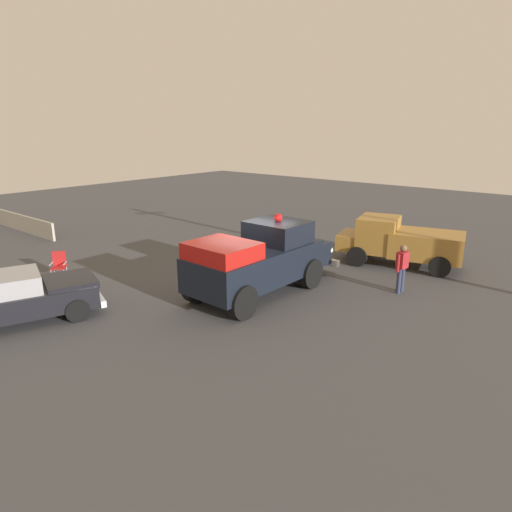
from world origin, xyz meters
The scene contains 8 objects.
ground_plane centered at (0.00, 0.00, 0.00)m, with size 60.00×60.00×0.00m, color #424244.
vintage_fire_truck centered at (-0.69, 0.18, 1.20)m, with size 2.42×6.00×2.59m.
classic_hot_rod centered at (3.19, 6.40, 0.75)m, with size 3.22×4.73×1.46m.
parked_pickup centered at (-3.02, -5.85, 0.99)m, with size 5.09×2.93×1.90m.
lawn_chair_by_car centered at (5.96, 3.77, 0.59)m, with size 0.69×0.69×1.02m.
spectator_standing centered at (-4.33, -2.84, 0.96)m, with size 0.31×0.65×1.68m.
traffic_cone centered at (0.58, -3.58, 0.31)m, with size 0.40×0.40×0.64m.
background_fence centered at (16.83, 1.17, 0.45)m, with size 10.63×0.12×0.90m.
Camera 1 is at (-9.69, 11.30, 5.47)m, focal length 31.51 mm.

